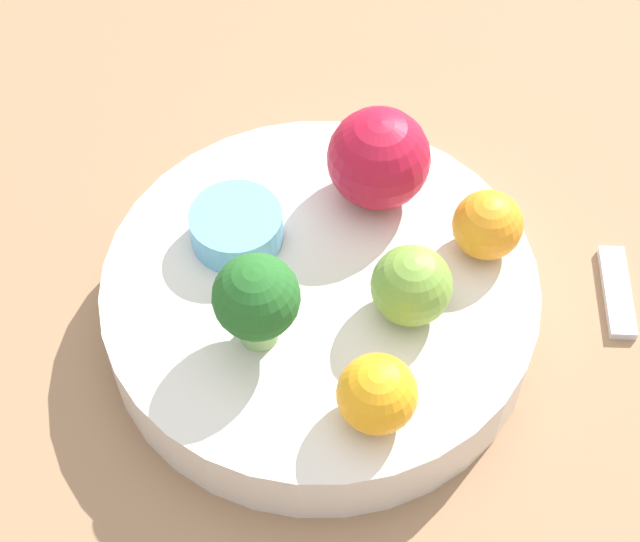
{
  "coord_description": "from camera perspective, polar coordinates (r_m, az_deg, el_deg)",
  "views": [
    {
      "loc": [
        -0.35,
        -0.03,
        0.56
      ],
      "look_at": [
        0.0,
        0.0,
        0.07
      ],
      "focal_mm": 60.0,
      "sensor_mm": 36.0,
      "label": 1
    }
  ],
  "objects": [
    {
      "name": "small_cup",
      "position": [
        0.63,
        -4.49,
        2.37
      ],
      "size": [
        0.05,
        0.05,
        0.02
      ],
      "color": "#66B2DB",
      "rests_on": "bowl"
    },
    {
      "name": "bowl",
      "position": [
        0.63,
        0.0,
        -1.66
      ],
      "size": [
        0.25,
        0.25,
        0.04
      ],
      "color": "silver",
      "rests_on": "table_surface"
    },
    {
      "name": "apple_red",
      "position": [
        0.59,
        4.91,
        -0.78
      ],
      "size": [
        0.05,
        0.05,
        0.05
      ],
      "color": "olive",
      "rests_on": "bowl"
    },
    {
      "name": "broccoli",
      "position": [
        0.56,
        -3.41,
        -1.53
      ],
      "size": [
        0.05,
        0.05,
        0.06
      ],
      "color": "#8CB76B",
      "rests_on": "bowl"
    },
    {
      "name": "ground_plane",
      "position": [
        0.67,
        0.0,
        -3.66
      ],
      "size": [
        6.0,
        6.0,
        0.0
      ],
      "primitive_type": "plane",
      "color": "gray"
    },
    {
      "name": "table_surface",
      "position": [
        0.66,
        0.0,
        -3.19
      ],
      "size": [
        1.2,
        1.2,
        0.02
      ],
      "color": "#936D4C",
      "rests_on": "ground_plane"
    },
    {
      "name": "orange_front",
      "position": [
        0.55,
        3.07,
        -6.57
      ],
      "size": [
        0.04,
        0.04,
        0.04
      ],
      "color": "orange",
      "rests_on": "bowl"
    },
    {
      "name": "spoon",
      "position": [
        0.68,
        15.55,
        -1.07
      ],
      "size": [
        0.07,
        0.02,
        0.01
      ],
      "color": "silver",
      "rests_on": "table_surface"
    },
    {
      "name": "orange_back",
      "position": [
        0.62,
        8.93,
        2.44
      ],
      "size": [
        0.04,
        0.04,
        0.04
      ],
      "color": "orange",
      "rests_on": "bowl"
    },
    {
      "name": "apple_green",
      "position": [
        0.63,
        3.15,
        6.02
      ],
      "size": [
        0.06,
        0.06,
        0.06
      ],
      "color": "#B7142D",
      "rests_on": "bowl"
    }
  ]
}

